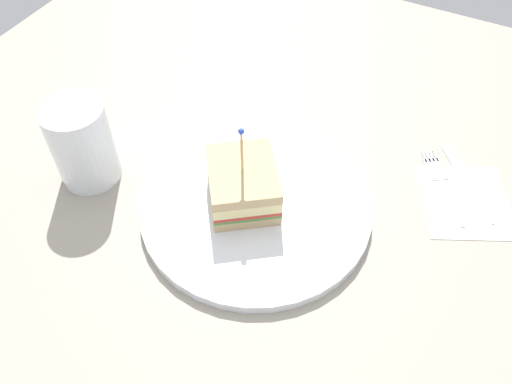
{
  "coord_description": "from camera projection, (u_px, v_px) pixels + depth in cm",
  "views": [
    {
      "loc": [
        33.68,
        17.41,
        48.48
      ],
      "look_at": [
        0.0,
        0.0,
        3.22
      ],
      "focal_mm": 37.01,
      "sensor_mm": 36.0,
      "label": 1
    }
  ],
  "objects": [
    {
      "name": "ground_plane",
      "position": [
        256.0,
        215.0,
        0.62
      ],
      "size": [
        104.8,
        104.8,
        2.0
      ],
      "primitive_type": "cube",
      "color": "#9E9384"
    },
    {
      "name": "plate",
      "position": [
        256.0,
        206.0,
        0.61
      ],
      "size": [
        26.66,
        26.66,
        1.22
      ],
      "primitive_type": "cylinder",
      "color": "white",
      "rests_on": "ground_plane"
    },
    {
      "name": "sandwich_half_center",
      "position": [
        245.0,
        181.0,
        0.59
      ],
      "size": [
        11.66,
        11.32,
        10.94
      ],
      "color": "tan",
      "rests_on": "plate"
    },
    {
      "name": "drink_glass",
      "position": [
        83.0,
        146.0,
        0.61
      ],
      "size": [
        7.21,
        7.21,
        10.53
      ],
      "color": "#B74C33",
      "rests_on": "ground_plane"
    },
    {
      "name": "napkin",
      "position": [
        465.0,
        201.0,
        0.62
      ],
      "size": [
        14.49,
        13.97,
        0.15
      ],
      "primitive_type": "cube",
      "rotation": [
        0.0,
        0.0,
        9.87
      ],
      "color": "beige",
      "rests_on": "ground_plane"
    },
    {
      "name": "fork",
      "position": [
        440.0,
        178.0,
        0.65
      ],
      "size": [
        10.71,
        7.88,
        0.35
      ],
      "color": "silver",
      "rests_on": "ground_plane"
    },
    {
      "name": "knife",
      "position": [
        466.0,
        177.0,
        0.65
      ],
      "size": [
        10.64,
        8.82,
        0.35
      ],
      "color": "silver",
      "rests_on": "ground_plane"
    }
  ]
}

